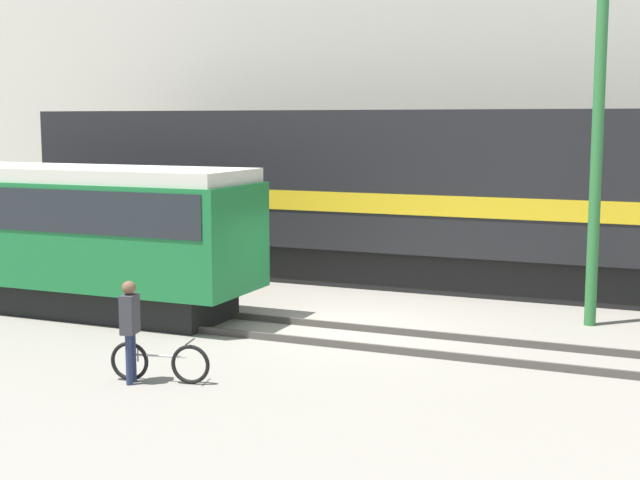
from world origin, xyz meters
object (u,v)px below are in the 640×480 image
at_px(person, 130,321).
at_px(utility_pole_left, 597,153).
at_px(bicycle, 160,362).
at_px(streetcar, 37,227).
at_px(freight_locomotive, 390,193).

bearing_deg(person, utility_pole_left, 48.66).
bearing_deg(bicycle, utility_pole_left, 49.54).
height_order(streetcar, bicycle, streetcar).
bearing_deg(person, freight_locomotive, 85.07).
xyz_separation_m(freight_locomotive, bicycle, (-0.50, -10.23, -2.06)).
bearing_deg(bicycle, streetcar, 146.08).
relative_size(streetcar, bicycle, 6.29).
distance_m(streetcar, bicycle, 7.25).
relative_size(freight_locomotive, streetcar, 1.89).
bearing_deg(freight_locomotive, utility_pole_left, -29.53).
bearing_deg(freight_locomotive, bicycle, -92.82).
bearing_deg(utility_pole_left, bicycle, -130.46).
xyz_separation_m(freight_locomotive, utility_pole_left, (5.54, -3.14, 1.22)).
distance_m(freight_locomotive, bicycle, 10.45).
height_order(streetcar, person, streetcar).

